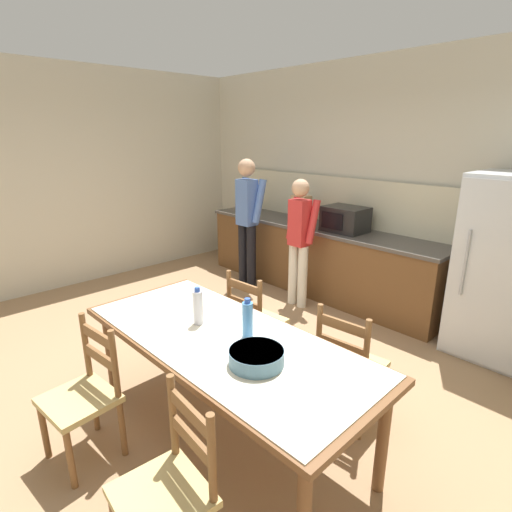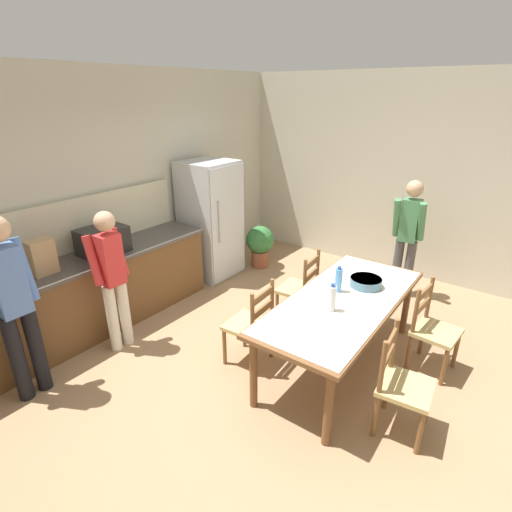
{
  "view_description": "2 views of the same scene",
  "coord_description": "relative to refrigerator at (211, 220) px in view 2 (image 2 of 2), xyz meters",
  "views": [
    {
      "loc": [
        2.38,
        -1.81,
        2.04
      ],
      "look_at": [
        0.24,
        0.2,
        1.13
      ],
      "focal_mm": 28.0,
      "sensor_mm": 36.0,
      "label": 1
    },
    {
      "loc": [
        -2.68,
        -1.73,
        2.61
      ],
      "look_at": [
        0.0,
        0.29,
        1.22
      ],
      "focal_mm": 28.0,
      "sensor_mm": 36.0,
      "label": 2
    }
  ],
  "objects": [
    {
      "name": "serving_bowl",
      "position": [
        -0.51,
        -2.62,
        -0.04
      ],
      "size": [
        0.32,
        0.32,
        0.09
      ],
      "color": "slate",
      "rests_on": "dining_table"
    },
    {
      "name": "chair_side_near_right",
      "position": [
        -0.39,
        -3.3,
        -0.41
      ],
      "size": [
        0.45,
        0.43,
        0.91
      ],
      "rotation": [
        0.0,
        0.0,
        -0.08
      ],
      "color": "brown",
      "rests_on": "ground"
    },
    {
      "name": "wall_right",
      "position": [
        1.84,
        -2.19,
        0.6
      ],
      "size": [
        0.12,
        5.2,
        2.9
      ],
      "primitive_type": "cube",
      "color": "beige",
      "rests_on": "ground"
    },
    {
      "name": "wall_back",
      "position": [
        -1.42,
        0.47,
        0.6
      ],
      "size": [
        6.52,
        0.12,
        2.9
      ],
      "primitive_type": "cube",
      "color": "beige",
      "rests_on": "ground"
    },
    {
      "name": "person_by_table",
      "position": [
        1.03,
        -2.54,
        0.04
      ],
      "size": [
        0.28,
        0.41,
        1.58
      ],
      "rotation": [
        0.0,
        0.0,
        3.19
      ],
      "color": "#4C4C4C",
      "rests_on": "ground"
    },
    {
      "name": "paper_bag",
      "position": [
        -2.45,
        0.01,
        0.22
      ],
      "size": [
        0.24,
        0.16,
        0.36
      ],
      "primitive_type": "cube",
      "color": "tan",
      "rests_on": "kitchen_counter"
    },
    {
      "name": "refrigerator",
      "position": [
        0.0,
        0.0,
        0.0
      ],
      "size": [
        0.73,
        0.73,
        1.71
      ],
      "color": "silver",
      "rests_on": "ground"
    },
    {
      "name": "chair_side_far_left",
      "position": [
        -1.39,
        -1.82,
        -0.41
      ],
      "size": [
        0.45,
        0.43,
        0.91
      ],
      "rotation": [
        0.0,
        0.0,
        3.21
      ],
      "color": "brown",
      "rests_on": "ground"
    },
    {
      "name": "person_at_sink",
      "position": [
        -2.96,
        -0.48,
        0.11
      ],
      "size": [
        0.43,
        0.3,
        1.72
      ],
      "rotation": [
        0.0,
        0.0,
        1.57
      ],
      "color": "black",
      "rests_on": "ground"
    },
    {
      "name": "chair_side_far_right",
      "position": [
        -0.41,
        -1.8,
        -0.41
      ],
      "size": [
        0.46,
        0.44,
        0.91
      ],
      "rotation": [
        0.0,
        0.0,
        3.24
      ],
      "color": "brown",
      "rests_on": "ground"
    },
    {
      "name": "chair_side_near_left",
      "position": [
        -1.36,
        -3.31,
        -0.41
      ],
      "size": [
        0.46,
        0.44,
        0.91
      ],
      "rotation": [
        0.0,
        0.0,
        0.11
      ],
      "color": "brown",
      "rests_on": "ground"
    },
    {
      "name": "person_at_counter",
      "position": [
        -2.02,
        -0.5,
        0.01
      ],
      "size": [
        0.39,
        0.27,
        1.54
      ],
      "rotation": [
        0.0,
        0.0,
        1.57
      ],
      "color": "silver",
      "rests_on": "ground"
    },
    {
      "name": "bottle_off_centre",
      "position": [
        -0.78,
        -2.44,
        0.03
      ],
      "size": [
        0.07,
        0.07,
        0.27
      ],
      "color": "#4C8ED6",
      "rests_on": "dining_table"
    },
    {
      "name": "potted_plant",
      "position": [
        0.64,
        -0.43,
        -0.47
      ],
      "size": [
        0.44,
        0.44,
        0.67
      ],
      "color": "brown",
      "rests_on": "ground"
    },
    {
      "name": "bottle_near_centre",
      "position": [
        -1.16,
        -2.56,
        0.03
      ],
      "size": [
        0.07,
        0.07,
        0.27
      ],
      "color": "silver",
      "rests_on": "dining_table"
    },
    {
      "name": "kitchen_counter",
      "position": [
        -2.19,
        0.04,
        -0.41
      ],
      "size": [
        3.46,
        0.66,
        0.89
      ],
      "color": "brown",
      "rests_on": "ground"
    },
    {
      "name": "counter_splashback",
      "position": [
        -2.19,
        0.35,
        0.34
      ],
      "size": [
        3.42,
        0.03,
        0.6
      ],
      "primitive_type": "cube",
      "color": "beige",
      "rests_on": "kitchen_counter"
    },
    {
      "name": "microwave",
      "position": [
        -1.75,
        0.02,
        0.19
      ],
      "size": [
        0.5,
        0.39,
        0.3
      ],
      "color": "black",
      "rests_on": "kitchen_counter"
    },
    {
      "name": "ground_plane",
      "position": [
        -1.42,
        -2.19,
        -0.85
      ],
      "size": [
        8.32,
        8.32,
        0.0
      ],
      "primitive_type": "plane",
      "color": "#9E7A56"
    },
    {
      "name": "dining_table",
      "position": [
        -0.89,
        -2.56,
        -0.16
      ],
      "size": [
        2.18,
        0.95,
        0.76
      ],
      "rotation": [
        0.0,
        0.0,
        0.02
      ],
      "color": "brown",
      "rests_on": "ground"
    }
  ]
}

